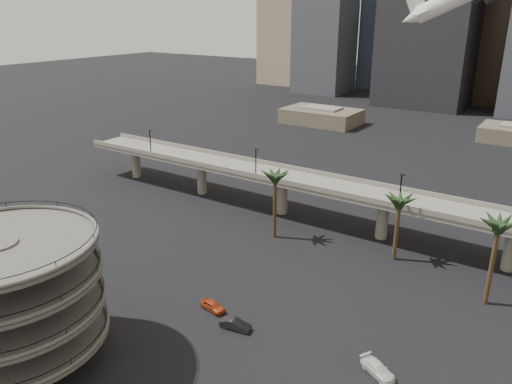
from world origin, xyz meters
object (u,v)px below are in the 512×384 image
Objects in this scene: overpass at (330,191)px; car_b at (235,324)px; car_c at (378,369)px; car_a at (213,306)px; parking_ramp at (7,292)px.

car_b is at bearing -82.48° from overpass.
car_c is at bearing -56.22° from overpass.
car_a is (-0.26, -36.92, -6.64)m from overpass.
parking_ramp is 0.17× the size of overpass.
parking_ramp is at bearing 159.15° from car_a.
overpass is at bearing 8.73° from car_a.
parking_ramp is 5.38× the size of car_a.
car_c is (19.31, 2.25, -0.00)m from car_b.
car_a is 24.69m from car_c.
car_b reaches higher than car_a.
overpass is at bearing 62.40° from car_c.
overpass is 26.60× the size of car_c.
car_b is (5.38, -1.83, 0.01)m from car_a.
car_a is at bearing 60.01° from parking_ramp.
car_b is 19.44m from car_c.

